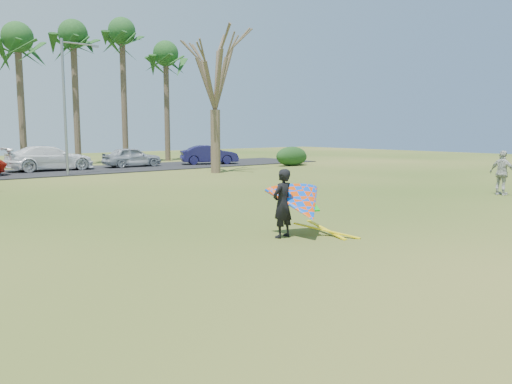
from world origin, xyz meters
TOP-DOWN VIEW (x-y plane):
  - ground at (0.00, 0.00)m, footprint 100.00×100.00m
  - parking_strip at (0.00, 25.00)m, footprint 46.00×7.00m
  - palm_6 at (2.00, 31.00)m, footprint 4.84×4.84m
  - palm_7 at (6.00, 31.00)m, footprint 4.84×4.84m
  - palm_8 at (10.00, 31.00)m, footprint 4.84×4.84m
  - palm_9 at (14.00, 31.00)m, footprint 4.84×4.84m
  - bare_tree_right at (10.00, 18.00)m, footprint 6.27×6.27m
  - streetlight at (2.16, 22.00)m, footprint 2.28×0.18m
  - hedge_near at (18.09, 19.44)m, footprint 2.93×1.33m
  - hedge_far at (19.51, 20.29)m, footprint 2.04×0.96m
  - car_3 at (2.25, 25.94)m, footprint 5.61×2.40m
  - car_4 at (7.94, 25.62)m, footprint 4.24×1.82m
  - car_5 at (13.91, 24.40)m, footprint 4.69×3.18m
  - pedestrian_b at (12.91, 1.31)m, footprint 0.59×1.15m
  - kite_flyer at (0.54, 0.90)m, footprint 2.13×2.39m

SIDE VIEW (x-z plane):
  - ground at x=0.00m, z-range 0.00..0.00m
  - parking_strip at x=0.00m, z-range 0.00..0.06m
  - hedge_far at x=19.51m, z-range 0.00..1.13m
  - hedge_near at x=18.09m, z-range 0.00..1.47m
  - car_4 at x=7.94m, z-range 0.06..1.49m
  - car_5 at x=13.91m, z-range 0.06..1.52m
  - kite_flyer at x=0.54m, z-range -0.16..1.86m
  - car_3 at x=2.25m, z-range 0.06..1.67m
  - pedestrian_b at x=12.91m, z-range 0.00..1.88m
  - streetlight at x=2.16m, z-range 0.46..8.46m
  - bare_tree_right at x=10.00m, z-range 1.96..11.17m
  - palm_6 at x=2.00m, z-range 3.75..14.59m
  - palm_9 at x=14.00m, z-range 3.75..14.59m
  - palm_7 at x=6.00m, z-range 4.08..15.62m
  - palm_8 at x=10.00m, z-range 4.40..16.64m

